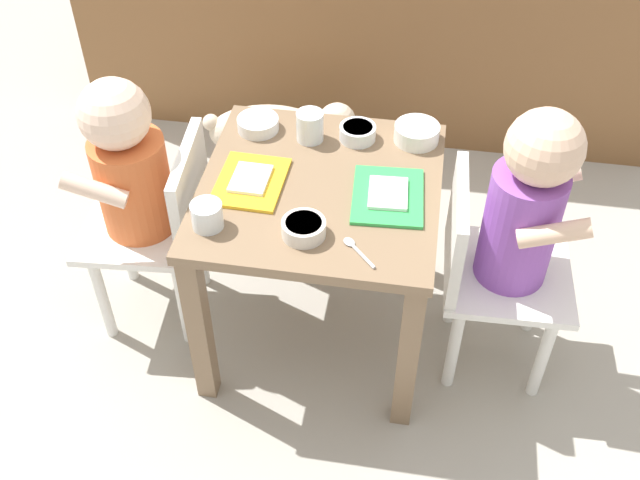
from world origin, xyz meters
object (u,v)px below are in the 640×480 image
(water_cup_right, at_px, (207,217))
(cereal_bowl_right_side, at_px, (358,132))
(dining_table, at_px, (320,216))
(dog, at_px, (278,133))
(cereal_bowl_left_side, at_px, (417,133))
(food_tray_left, at_px, (251,181))
(seated_child_left, at_px, (136,178))
(food_tray_right, at_px, (388,195))
(spoon_by_left_tray, at_px, (356,249))
(veggie_bowl_near, at_px, (258,123))
(veggie_bowl_far, at_px, (304,228))
(water_cup_left, at_px, (310,128))
(seated_child_right, at_px, (517,219))

(water_cup_right, height_order, cereal_bowl_right_side, water_cup_right)
(dining_table, distance_m, dog, 0.63)
(cereal_bowl_right_side, relative_size, cereal_bowl_left_side, 0.81)
(food_tray_left, distance_m, water_cup_right, 0.16)
(dining_table, xyz_separation_m, seated_child_left, (-0.42, -0.00, 0.05))
(food_tray_right, xyz_separation_m, spoon_by_left_tray, (-0.04, -0.17, -0.00))
(cereal_bowl_right_side, distance_m, cereal_bowl_left_side, 0.13)
(seated_child_left, height_order, food_tray_left, seated_child_left)
(veggie_bowl_near, bearing_deg, dining_table, -45.18)
(seated_child_left, bearing_deg, veggie_bowl_far, -21.05)
(seated_child_left, relative_size, water_cup_left, 9.64)
(cereal_bowl_left_side, bearing_deg, food_tray_right, -101.66)
(water_cup_right, xyz_separation_m, veggie_bowl_near, (0.03, 0.34, -0.01))
(veggie_bowl_far, bearing_deg, seated_child_right, 18.37)
(dining_table, distance_m, veggie_bowl_far, 0.19)
(seated_child_right, bearing_deg, seated_child_left, 178.78)
(cereal_bowl_left_side, distance_m, spoon_by_left_tray, 0.39)
(cereal_bowl_right_side, bearing_deg, water_cup_left, -170.38)
(dog, height_order, food_tray_left, food_tray_left)
(water_cup_left, distance_m, water_cup_right, 0.36)
(seated_child_left, distance_m, food_tray_left, 0.28)
(veggie_bowl_far, xyz_separation_m, spoon_by_left_tray, (0.11, -0.03, -0.02))
(dog, height_order, food_tray_right, food_tray_right)
(food_tray_right, bearing_deg, water_cup_right, -157.18)
(seated_child_right, xyz_separation_m, dog, (-0.64, 0.58, -0.26))
(seated_child_right, bearing_deg, food_tray_right, -180.00)
(food_tray_right, xyz_separation_m, cereal_bowl_right_side, (-0.09, 0.20, 0.01))
(cereal_bowl_left_side, bearing_deg, seated_child_left, -162.29)
(seated_child_left, distance_m, veggie_bowl_far, 0.45)
(dining_table, bearing_deg, dog, 111.48)
(seated_child_right, bearing_deg, dog, 137.98)
(dog, xyz_separation_m, water_cup_right, (0.02, -0.72, 0.31))
(cereal_bowl_right_side, bearing_deg, veggie_bowl_far, -100.68)
(dining_table, bearing_deg, cereal_bowl_right_side, 72.00)
(cereal_bowl_right_side, bearing_deg, food_tray_right, -65.47)
(food_tray_right, relative_size, water_cup_right, 3.05)
(cereal_bowl_right_side, xyz_separation_m, veggie_bowl_far, (-0.06, -0.34, -0.00))
(dining_table, height_order, food_tray_right, food_tray_right)
(food_tray_left, relative_size, veggie_bowl_far, 2.09)
(dining_table, height_order, food_tray_left, food_tray_left)
(dog, bearing_deg, veggie_bowl_near, -83.55)
(water_cup_right, bearing_deg, food_tray_right, 22.82)
(seated_child_left, relative_size, seated_child_right, 0.95)
(cereal_bowl_right_side, distance_m, spoon_by_left_tray, 0.37)
(dining_table, distance_m, seated_child_left, 0.42)
(seated_child_left, relative_size, food_tray_right, 3.45)
(food_tray_right, relative_size, cereal_bowl_right_side, 2.35)
(dog, height_order, spoon_by_left_tray, spoon_by_left_tray)
(dining_table, bearing_deg, seated_child_left, -179.81)
(water_cup_left, height_order, cereal_bowl_left_side, water_cup_left)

